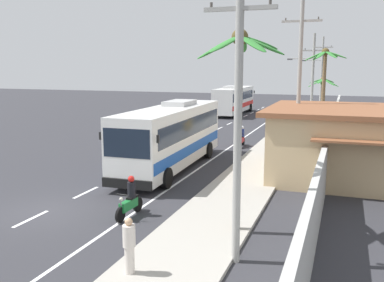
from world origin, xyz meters
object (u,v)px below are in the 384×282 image
object	(u,v)px
utility_pole_far	(311,80)
utility_pole_distant	(321,74)
motorcycle_beside_bus	(242,138)
utility_pole_mid	(299,80)
palm_nearest	(239,83)
coach_bus_far_lane	(234,99)
pedestrian_near_kerb	(271,134)
pedestrian_midwalk	(129,244)
motorcycle_trailing	(130,200)
palm_second	(324,75)
palm_third	(323,89)
coach_bus_foreground	(172,134)
pedestrian_far_walk	(275,130)
utility_pole_nearest	(238,109)

from	to	relation	value
utility_pole_far	utility_pole_distant	bearing A→B (deg)	89.96
motorcycle_beside_bus	utility_pole_mid	xyz separation A→B (m)	(4.51, -4.80, 4.48)
motorcycle_beside_bus	palm_nearest	xyz separation A→B (m)	(3.71, -16.57, 4.70)
coach_bus_far_lane	pedestrian_near_kerb	size ratio (longest dim) A/B	7.17
coach_bus_far_lane	utility_pole_mid	xyz separation A→B (m)	(10.53, -26.26, 3.23)
pedestrian_midwalk	motorcycle_trailing	bearing A→B (deg)	-163.56
utility_pole_distant	palm_nearest	world-z (taller)	utility_pole_distant
motorcycle_trailing	pedestrian_midwalk	xyz separation A→B (m)	(2.36, -4.50, 0.32)
motorcycle_trailing	pedestrian_midwalk	world-z (taller)	pedestrian_midwalk
palm_second	motorcycle_trailing	bearing A→B (deg)	-107.07
palm_third	pedestrian_midwalk	bearing A→B (deg)	-94.64
coach_bus_foreground	utility_pole_mid	world-z (taller)	utility_pole_mid
utility_pole_far	pedestrian_midwalk	bearing A→B (deg)	-94.70
utility_pole_far	palm_third	bearing A→B (deg)	85.58
motorcycle_trailing	pedestrian_far_walk	distance (m)	18.54
utility_pole_mid	palm_third	xyz separation A→B (m)	(0.28, 22.24, -1.62)
utility_pole_mid	motorcycle_trailing	bearing A→B (deg)	-114.17
coach_bus_foreground	palm_second	xyz separation A→B (m)	(7.76, 11.94, 3.24)
pedestrian_near_kerb	palm_third	xyz separation A→B (m)	(2.71, 16.76, 2.52)
motorcycle_beside_bus	palm_nearest	bearing A→B (deg)	-77.39
coach_bus_foreground	coach_bus_far_lane	size ratio (longest dim) A/B	1.02
motorcycle_beside_bus	motorcycle_trailing	size ratio (longest dim) A/B	1.00
palm_nearest	palm_second	bearing A→B (deg)	84.96
coach_bus_foreground	palm_nearest	xyz separation A→B (m)	(5.96, -8.40, 3.32)
pedestrian_far_walk	utility_pole_distant	xyz separation A→B (m)	(1.98, 21.44, 3.92)
motorcycle_beside_bus	pedestrian_near_kerb	world-z (taller)	pedestrian_near_kerb
pedestrian_far_walk	utility_pole_far	bearing A→B (deg)	-121.84
pedestrian_far_walk	utility_pole_mid	xyz separation A→B (m)	(2.32, -6.74, 4.02)
motorcycle_beside_bus	pedestrian_far_walk	size ratio (longest dim) A/B	1.09
motorcycle_beside_bus	pedestrian_near_kerb	size ratio (longest dim) A/B	1.21
utility_pole_nearest	motorcycle_trailing	bearing A→B (deg)	152.91
palm_second	utility_pole_mid	bearing A→B (deg)	-96.61
utility_pole_far	utility_pole_distant	distance (m)	14.09
coach_bus_far_lane	palm_nearest	bearing A→B (deg)	-75.65
pedestrian_near_kerb	motorcycle_trailing	bearing A→B (deg)	-109.03
pedestrian_far_walk	utility_pole_far	xyz separation A→B (m)	(1.97, 7.35, 3.58)
utility_pole_far	palm_third	distance (m)	8.25
coach_bus_foreground	pedestrian_near_kerb	size ratio (longest dim) A/B	7.29
pedestrian_far_walk	palm_second	distance (m)	5.62
coach_bus_foreground	pedestrian_far_walk	xyz separation A→B (m)	(4.45, 10.11, -0.92)
pedestrian_near_kerb	utility_pole_nearest	world-z (taller)	utility_pole_nearest
coach_bus_far_lane	palm_nearest	xyz separation A→B (m)	(9.73, -38.03, 3.45)
palm_second	palm_third	bearing A→B (deg)	92.99
motorcycle_trailing	palm_third	bearing A→B (deg)	80.81
coach_bus_far_lane	pedestrian_near_kerb	distance (m)	22.32
utility_pole_far	utility_pole_mid	bearing A→B (deg)	-88.57
coach_bus_far_lane	pedestrian_far_walk	xyz separation A→B (m)	(8.21, -19.52, -0.79)
pedestrian_near_kerb	utility_pole_nearest	size ratio (longest dim) A/B	0.18
pedestrian_near_kerb	utility_pole_mid	distance (m)	7.28
pedestrian_near_kerb	coach_bus_far_lane	bearing A→B (deg)	101.45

